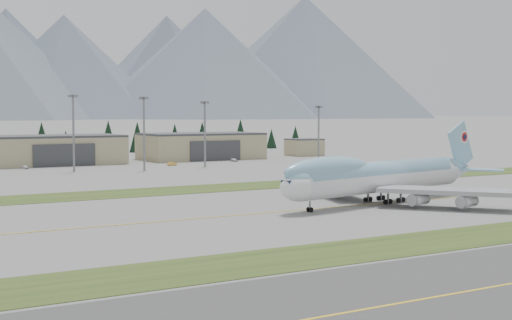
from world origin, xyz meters
TOP-DOWN VIEW (x-y plane):
  - ground at (0.00, 0.00)m, footprint 7000.00×7000.00m
  - grass_strip_near at (0.00, -38.00)m, footprint 400.00×14.00m
  - grass_strip_far at (0.00, 45.00)m, footprint 400.00×18.00m
  - taxiway_line_main at (0.00, 0.00)m, footprint 400.00×0.40m
  - boeing_747_freighter at (15.24, 1.20)m, footprint 65.61×55.23m
  - hangar_center at (-15.00, 149.90)m, footprint 48.00×26.60m
  - hangar_right at (45.00, 149.90)m, footprint 48.00×26.60m
  - control_shed at (95.00, 148.00)m, footprint 14.00×12.00m
  - floodlight_masts at (8.24, 110.31)m, footprint 125.90×10.08m
  - service_vehicle_a at (-29.67, 132.77)m, footprint 2.33×3.94m
  - service_vehicle_b at (19.78, 121.67)m, footprint 4.15×2.34m
  - service_vehicle_c at (49.50, 129.66)m, footprint 1.64×3.99m
  - conifer_belt at (-7.46, 212.22)m, footprint 274.90×15.00m

SIDE VIEW (x-z plane):
  - ground at x=0.00m, z-range 0.00..0.00m
  - grass_strip_near at x=0.00m, z-range -0.04..0.04m
  - grass_strip_far at x=0.00m, z-range -0.04..0.04m
  - taxiway_line_main at x=0.00m, z-range -0.01..0.01m
  - service_vehicle_a at x=-29.67m, z-range -0.63..0.63m
  - service_vehicle_b at x=19.78m, z-range -0.65..0.65m
  - service_vehicle_c at x=49.50m, z-range -0.58..0.58m
  - control_shed at x=95.00m, z-range 0.00..7.60m
  - hangar_center at x=-15.00m, z-range -0.01..10.79m
  - hangar_right at x=45.00m, z-range -0.01..10.79m
  - boeing_747_freighter at x=15.24m, z-range -2.93..14.28m
  - conifer_belt at x=-7.46m, z-range -1.06..15.60m
  - floodlight_masts at x=8.24m, z-range 3.97..28.80m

